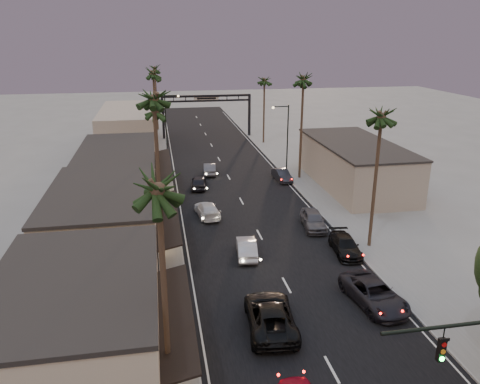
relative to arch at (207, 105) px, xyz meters
name	(u,v)px	position (x,y,z in m)	size (l,w,h in m)	color
ground	(237,192)	(0.00, -30.00, -5.53)	(200.00, 200.00, 0.00)	slate
road	(230,179)	(0.00, -25.00, -5.53)	(14.00, 120.00, 0.02)	black
sidewalk_left	(152,168)	(-9.50, -18.00, -5.47)	(5.00, 92.00, 0.12)	slate
sidewalk_right	(289,161)	(9.50, -18.00, -5.47)	(5.00, 92.00, 0.12)	slate
storefront_near	(79,330)	(-13.00, -58.00, -2.78)	(8.00, 12.00, 5.50)	#C3B195
storefront_mid	(105,225)	(-13.00, -44.00, -2.78)	(8.00, 14.00, 5.50)	gray
storefront_far	(118,172)	(-13.00, -28.00, -3.03)	(8.00, 16.00, 5.00)	#C3B195
storefront_dist	(128,128)	(-13.00, -5.00, -2.53)	(8.00, 20.00, 6.00)	gray
building_right	(355,165)	(14.00, -30.00, -3.03)	(8.00, 18.00, 5.00)	gray
arch	(207,105)	(0.00, 0.00, 0.00)	(15.20, 0.40, 7.27)	black
streetlight_right	(285,135)	(6.92, -25.00, -0.20)	(2.13, 0.30, 9.00)	black
streetlight_left	(168,120)	(-6.92, -12.00, -0.20)	(2.13, 0.30, 9.00)	black
palm_la	(158,180)	(-8.60, -61.00, 5.91)	(3.20, 3.20, 13.20)	#38281C
palm_lb	(154,93)	(-8.60, -48.00, 7.85)	(3.20, 3.20, 15.20)	#38281C
palm_lc	(155,107)	(-8.60, -34.00, 4.94)	(3.20, 3.20, 12.20)	#38281C
palm_ld	(153,71)	(-8.60, -15.00, 6.88)	(3.20, 3.20, 14.20)	#38281C
palm_ra	(382,111)	(8.60, -46.00, 5.91)	(3.20, 3.20, 13.20)	#38281C
palm_rb	(304,76)	(8.60, -26.00, 6.88)	(3.20, 3.20, 14.20)	#38281C
palm_rc	(264,78)	(8.60, -6.00, 4.94)	(3.20, 3.20, 12.20)	#38281C
palm_far	(155,67)	(-8.30, 8.00, 5.91)	(3.20, 3.20, 13.20)	#38281C
oncoming_pickup	(270,315)	(-2.36, -55.69, -4.69)	(2.81, 6.08, 1.69)	black
oncoming_silver	(247,248)	(-1.94, -45.86, -4.82)	(1.51, 4.33, 1.43)	#A6A6AB
oncoming_white	(207,210)	(-4.10, -36.67, -4.84)	(1.95, 4.79, 1.39)	silver
oncoming_dgrey	(199,182)	(-4.09, -27.71, -4.80)	(1.73, 4.31, 1.47)	black
oncoming_grey_far	(210,169)	(-2.17, -22.21, -4.82)	(1.51, 4.32, 1.42)	#4B4A4F
curbside_near	(374,294)	(5.02, -54.39, -4.74)	(2.63, 5.70, 1.58)	black
curbside_black	(345,245)	(6.10, -46.82, -4.85)	(1.92, 4.73, 1.37)	black
curbside_grey	(313,220)	(5.22, -41.32, -4.73)	(1.91, 4.74, 1.61)	#49494E
curbside_far	(282,175)	(6.20, -26.56, -4.84)	(1.47, 4.21, 1.39)	black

